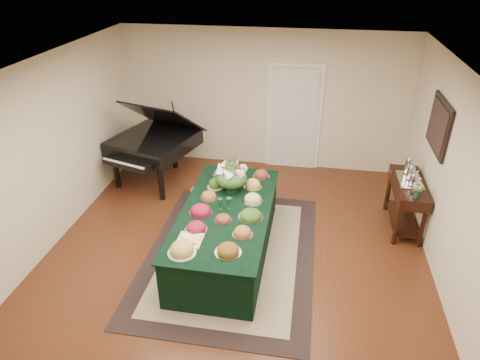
% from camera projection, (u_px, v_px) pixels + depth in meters
% --- Properties ---
extents(ground, '(6.00, 6.00, 0.00)m').
position_uv_depth(ground, '(237.00, 252.00, 6.34)').
color(ground, black).
rests_on(ground, ground).
extents(area_rug, '(2.40, 3.36, 0.01)m').
position_uv_depth(area_rug, '(231.00, 253.00, 6.29)').
color(area_rug, black).
rests_on(area_rug, ground).
extents(kitchen_doorway, '(1.05, 0.07, 2.10)m').
position_uv_depth(kitchen_doorway, '(294.00, 119.00, 8.31)').
color(kitchen_doorway, white).
rests_on(kitchen_doorway, ground).
extents(buffet_table, '(1.24, 2.62, 0.74)m').
position_uv_depth(buffet_table, '(226.00, 231.00, 6.15)').
color(buffet_table, black).
rests_on(buffet_table, ground).
extents(food_platters, '(1.05, 2.39, 0.12)m').
position_uv_depth(food_platters, '(226.00, 208.00, 5.92)').
color(food_platters, silver).
rests_on(food_platters, buffet_table).
extents(cutting_board, '(0.31, 0.31, 0.10)m').
position_uv_depth(cutting_board, '(190.00, 237.00, 5.35)').
color(cutting_board, tan).
rests_on(cutting_board, buffet_table).
extents(green_goblets, '(0.20, 0.11, 0.18)m').
position_uv_depth(green_goblets, '(225.00, 204.00, 5.95)').
color(green_goblets, '#163721').
rests_on(green_goblets, buffet_table).
extents(floral_centerpiece, '(0.49, 0.49, 0.49)m').
position_uv_depth(floral_centerpiece, '(231.00, 174.00, 6.30)').
color(floral_centerpiece, '#163721').
rests_on(floral_centerpiece, buffet_table).
extents(grand_piano, '(1.73, 1.82, 1.62)m').
position_uv_depth(grand_piano, '(154.00, 142.00, 7.87)').
color(grand_piano, black).
rests_on(grand_piano, ground).
extents(wicker_basket, '(0.43, 0.43, 0.27)m').
position_uv_depth(wicker_basket, '(204.00, 197.00, 7.45)').
color(wicker_basket, olive).
rests_on(wicker_basket, ground).
extents(mahogany_sideboard, '(0.45, 1.17, 0.82)m').
position_uv_depth(mahogany_sideboard, '(408.00, 193.00, 6.61)').
color(mahogany_sideboard, black).
rests_on(mahogany_sideboard, ground).
extents(tea_service, '(0.34, 0.74, 0.30)m').
position_uv_depth(tea_service, '(411.00, 175.00, 6.48)').
color(tea_service, silver).
rests_on(tea_service, mahogany_sideboard).
extents(pink_bouquet, '(0.18, 0.18, 0.23)m').
position_uv_depth(pink_bouquet, '(418.00, 189.00, 6.04)').
color(pink_bouquet, '#163721').
rests_on(pink_bouquet, mahogany_sideboard).
extents(wall_painting, '(0.05, 0.95, 0.75)m').
position_uv_depth(wall_painting, '(439.00, 126.00, 6.03)').
color(wall_painting, black).
rests_on(wall_painting, ground).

